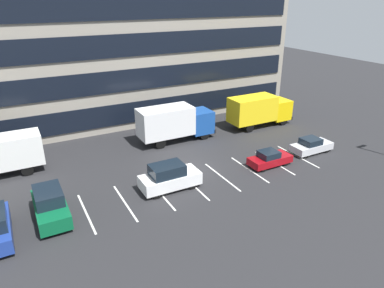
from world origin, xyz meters
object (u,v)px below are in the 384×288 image
object	(u,v)px
sedan_silver	(311,146)
suv_white	(169,177)
sedan_maroon	(270,159)
box_truck_blue	(175,122)
box_truck_yellow_all	(259,109)
suv_forest	(50,205)

from	to	relation	value
sedan_silver	suv_white	bearing A→B (deg)	179.35
sedan_maroon	sedan_silver	world-z (taller)	sedan_silver
box_truck_blue	sedan_silver	size ratio (longest dim) A/B	1.94
box_truck_yellow_all	suv_white	world-z (taller)	box_truck_yellow_all
sedan_silver	suv_white	size ratio (longest dim) A/B	0.88
box_truck_blue	sedan_silver	distance (m)	13.55
box_truck_yellow_all	suv_white	distance (m)	17.03
suv_forest	sedan_silver	world-z (taller)	suv_forest
sedan_maroon	suv_white	world-z (taller)	suv_white
box_truck_yellow_all	sedan_silver	world-z (taller)	box_truck_yellow_all
box_truck_blue	sedan_maroon	world-z (taller)	box_truck_blue
box_truck_blue	box_truck_yellow_all	distance (m)	10.35
box_truck_yellow_all	suv_white	xyz separation A→B (m)	(-14.97, -8.07, -0.99)
sedan_maroon	suv_forest	xyz separation A→B (m)	(-18.19, 0.71, 0.36)
box_truck_yellow_all	suv_white	size ratio (longest dim) A/B	1.65
box_truck_blue	sedan_silver	xyz separation A→B (m)	(10.22, -8.79, -1.38)
suv_forest	suv_white	distance (m)	8.69
box_truck_yellow_all	suv_forest	distance (m)	24.95
suv_white	box_truck_yellow_all	bearing A→B (deg)	28.31
sedan_silver	suv_white	distance (m)	14.86
box_truck_yellow_all	sedan_maroon	distance (m)	10.25
sedan_maroon	suv_white	bearing A→B (deg)	176.99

